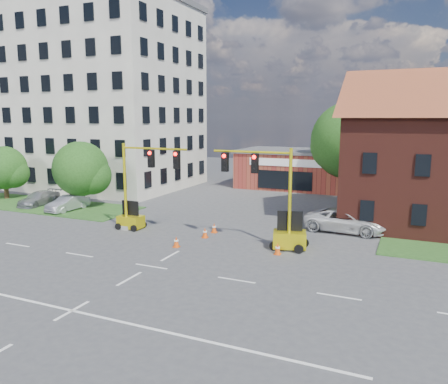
{
  "coord_description": "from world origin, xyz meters",
  "views": [
    {
      "loc": [
        12.75,
        -19.13,
        8.01
      ],
      "look_at": [
        -0.08,
        10.0,
        2.52
      ],
      "focal_mm": 35.0,
      "sensor_mm": 36.0,
      "label": 1
    }
  ],
  "objects_px": {
    "trailer_west": "(131,220)",
    "trailer_east": "(289,238)",
    "signal_mast_west": "(144,177)",
    "signal_mast_east": "(264,185)",
    "pickup_white": "(346,221)"
  },
  "relations": [
    {
      "from": "trailer_east",
      "to": "signal_mast_east",
      "type": "bearing_deg",
      "value": 169.8
    },
    {
      "from": "pickup_white",
      "to": "trailer_east",
      "type": "bearing_deg",
      "value": 159.6
    },
    {
      "from": "trailer_west",
      "to": "pickup_white",
      "type": "height_order",
      "value": "trailer_west"
    },
    {
      "from": "signal_mast_east",
      "to": "trailer_east",
      "type": "distance_m",
      "value": 3.61
    },
    {
      "from": "signal_mast_east",
      "to": "trailer_east",
      "type": "bearing_deg",
      "value": 5.57
    },
    {
      "from": "signal_mast_east",
      "to": "pickup_white",
      "type": "xyz_separation_m",
      "value": [
        4.19,
        5.76,
        -3.13
      ]
    },
    {
      "from": "signal_mast_east",
      "to": "pickup_white",
      "type": "distance_m",
      "value": 7.78
    },
    {
      "from": "signal_mast_west",
      "to": "pickup_white",
      "type": "distance_m",
      "value": 14.48
    },
    {
      "from": "signal_mast_west",
      "to": "signal_mast_east",
      "type": "bearing_deg",
      "value": 0.0
    },
    {
      "from": "signal_mast_east",
      "to": "pickup_white",
      "type": "height_order",
      "value": "signal_mast_east"
    },
    {
      "from": "signal_mast_west",
      "to": "trailer_east",
      "type": "xyz_separation_m",
      "value": [
        10.36,
        0.16,
        -3.21
      ]
    },
    {
      "from": "trailer_west",
      "to": "signal_mast_east",
      "type": "bearing_deg",
      "value": -2.02
    },
    {
      "from": "signal_mast_east",
      "to": "trailer_west",
      "type": "bearing_deg",
      "value": 178.28
    },
    {
      "from": "trailer_east",
      "to": "pickup_white",
      "type": "relative_size",
      "value": 0.4
    },
    {
      "from": "trailer_west",
      "to": "trailer_east",
      "type": "distance_m",
      "value": 11.84
    }
  ]
}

